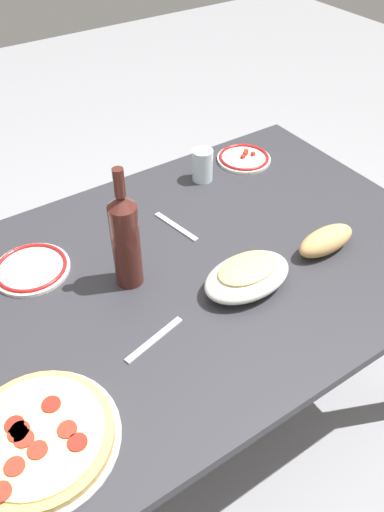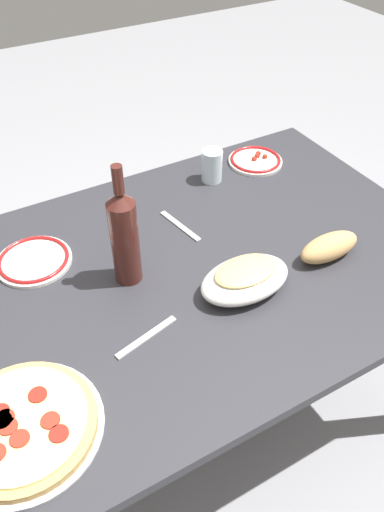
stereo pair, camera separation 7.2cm
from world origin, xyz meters
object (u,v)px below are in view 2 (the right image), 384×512
Objects in this scene: wine_bottle at (124,236)px; side_plate_near at (34,260)px; bread_loaf at (329,247)px; pepperoni_pizza at (23,426)px; side_plate_far at (255,160)px; baked_pasta_dish at (245,278)px; water_glass at (212,166)px; dining_table at (192,293)px.

wine_bottle is 1.67× the size of side_plate_near.
pepperoni_pizza is at bearing 6.56° from bread_loaf.
baked_pasta_dish is at bearing 52.46° from side_plate_far.
baked_pasta_dish is 2.28× the size of water_glass.
baked_pasta_dish is 0.50m from water_glass.
dining_table is 7.73× the size of side_plate_far.
baked_pasta_dish is 0.72× the size of wine_bottle.
wine_bottle is at bearing -140.71° from pepperoni_pizza.
dining_table is 0.44m from side_plate_near.
wine_bottle reaches higher than pepperoni_pizza.
dining_table is 4.49× the size of pepperoni_pizza.
side_plate_far is (-0.96, -0.59, -0.01)m from pepperoni_pizza.
water_glass reaches higher than side_plate_near.
side_plate_near is 0.79m from bread_loaf.
side_plate_near is (0.62, 0.11, -0.04)m from water_glass.
wine_bottle is 3.18× the size of water_glass.
wine_bottle is 0.69m from side_plate_far.
pepperoni_pizza reaches higher than dining_table.
water_glass reaches higher than dining_table.
pepperoni_pizza reaches higher than side_plate_far.
baked_pasta_dish is 0.56m from side_plate_near.
baked_pasta_dish is (-0.07, 0.15, 0.15)m from dining_table.
side_plate_near is at bearing 8.72° from side_plate_far.
water_glass is at bearing -128.46° from dining_table.
baked_pasta_dish reaches higher than dining_table.
side_plate_far is (-0.18, -0.02, -0.04)m from water_glass.
wine_bottle is (0.23, -0.18, 0.10)m from baked_pasta_dish.
side_plate_near is (0.20, -0.17, -0.13)m from wine_bottle.
baked_pasta_dish is 0.26m from bread_loaf.
side_plate_far is (-0.37, -0.48, -0.03)m from baked_pasta_dish.
dining_table is at bearing 166.72° from wine_bottle.
side_plate_near is 1.10× the size of side_plate_far.
side_plate_near is (0.43, -0.36, -0.03)m from baked_pasta_dish.
water_glass is 0.63m from side_plate_near.
baked_pasta_dish is at bearing 140.30° from side_plate_near.
baked_pasta_dish is 0.61m from side_plate_far.
bread_loaf reaches higher than side_plate_far.
bread_loaf is at bearing 158.82° from wine_bottle.
water_glass is at bearing -143.56° from pepperoni_pizza.
pepperoni_pizza is 1.72× the size of side_plate_far.
water_glass is (-0.78, -0.57, 0.04)m from pepperoni_pizza.
side_plate_near is at bearing -30.48° from dining_table.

